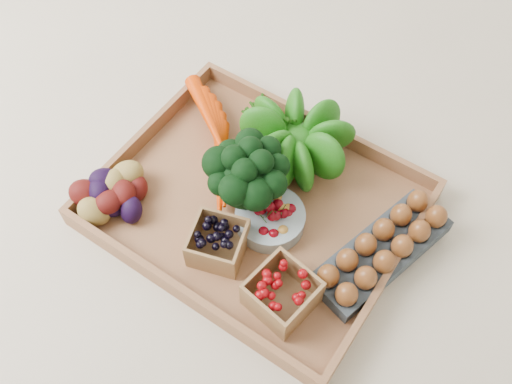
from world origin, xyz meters
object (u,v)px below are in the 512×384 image
Objects in this scene: tray at (256,207)px; cherry_bowl at (270,219)px; broccoli at (248,188)px; egg_carton at (381,253)px.

tray is 4.34× the size of cherry_bowl.
broccoli reaches higher than cherry_bowl.
broccoli is (-0.01, -0.01, 0.07)m from tray.
cherry_bowl is at bearing -10.48° from broccoli.
tray is 0.07m from broccoli.
cherry_bowl is (0.05, -0.01, -0.04)m from broccoli.
cherry_bowl reaches higher than tray.
cherry_bowl is at bearing -150.06° from egg_carton.
tray is at bearing 34.60° from broccoli.
broccoli is at bearing -155.38° from egg_carton.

